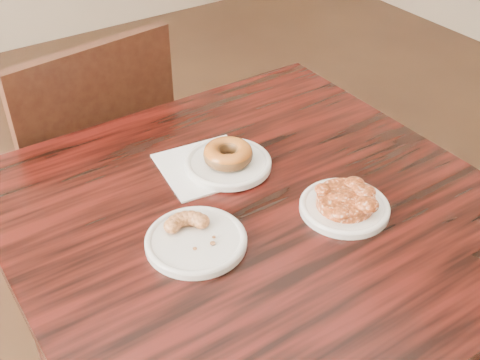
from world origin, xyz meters
TOP-DOWN VIEW (x-y plane):
  - cafe_table at (-0.02, -0.20)m, footprint 0.89×0.89m
  - chair_far at (-0.14, 0.52)m, footprint 0.52×0.52m
  - napkin at (-0.03, -0.03)m, footprint 0.20×0.20m
  - plate_donut at (0.00, -0.06)m, footprint 0.18×0.18m
  - plate_cruller at (-0.17, -0.22)m, footprint 0.18×0.18m
  - plate_fritter at (0.11, -0.29)m, footprint 0.17×0.17m
  - glazed_donut at (0.00, -0.06)m, footprint 0.10×0.10m
  - apple_fritter at (0.11, -0.29)m, footprint 0.15×0.15m
  - cruller_fragment at (-0.17, -0.22)m, footprint 0.10×0.10m

SIDE VIEW (x-z plane):
  - cafe_table at x=-0.02m, z-range 0.00..0.75m
  - chair_far at x=-0.14m, z-range 0.00..0.90m
  - napkin at x=-0.03m, z-range 0.75..0.75m
  - plate_cruller at x=-0.17m, z-range 0.75..0.76m
  - plate_fritter at x=0.11m, z-range 0.75..0.76m
  - plate_donut at x=0.00m, z-range 0.75..0.77m
  - cruller_fragment at x=-0.17m, z-range 0.76..0.79m
  - apple_fritter at x=0.11m, z-range 0.76..0.80m
  - glazed_donut at x=0.00m, z-range 0.77..0.80m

